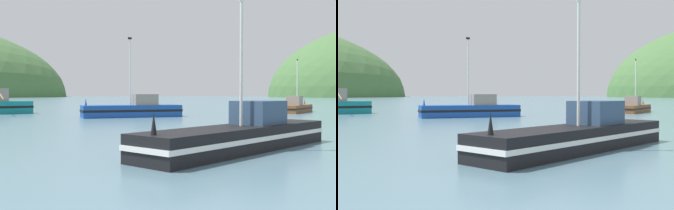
{
  "view_description": "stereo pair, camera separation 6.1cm",
  "coord_description": "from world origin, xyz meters",
  "views": [
    {
      "loc": [
        -1.47,
        -3.79,
        2.27
      ],
      "look_at": [
        -0.41,
        27.14,
        1.4
      ],
      "focal_mm": 44.82,
      "sensor_mm": 36.0,
      "label": 1
    },
    {
      "loc": [
        -1.41,
        -3.79,
        2.27
      ],
      "look_at": [
        -0.41,
        27.14,
        1.4
      ],
      "focal_mm": 44.82,
      "sensor_mm": 36.0,
      "label": 2
    }
  ],
  "objects": [
    {
      "name": "fishing_boat_brown",
      "position": [
        15.26,
        44.6,
        0.62
      ],
      "size": [
        5.8,
        7.5,
        6.28
      ],
      "rotation": [
        0.0,
        0.0,
        0.99
      ],
      "color": "brown",
      "rests_on": "ground"
    },
    {
      "name": "fishing_boat_blue",
      "position": [
        -3.41,
        36.16,
        0.73
      ],
      "size": [
        9.79,
        5.09,
        7.57
      ],
      "rotation": [
        0.0,
        0.0,
        3.43
      ],
      "color": "#19479E",
      "rests_on": "ground"
    },
    {
      "name": "fishing_boat_black",
      "position": [
        2.07,
        12.74,
        0.61
      ],
      "size": [
        9.07,
        9.18,
        6.07
      ],
      "rotation": [
        0.0,
        0.0,
        3.94
      ],
      "color": "black",
      "rests_on": "ground"
    }
  ]
}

